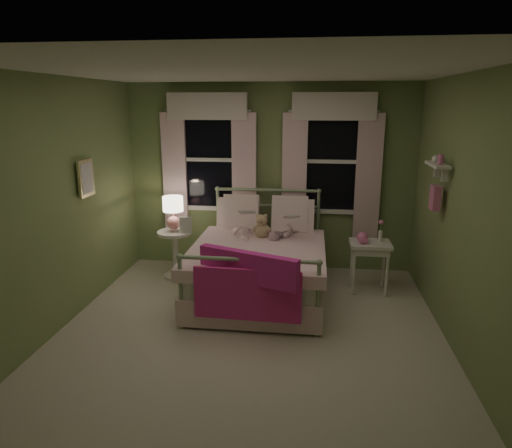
# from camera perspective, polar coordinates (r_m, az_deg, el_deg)

# --- Properties ---
(room_shell) EXTENTS (4.20, 4.20, 4.20)m
(room_shell) POSITION_cam_1_polar(r_m,az_deg,el_deg) (4.41, -0.90, 1.46)
(room_shell) COLOR beige
(room_shell) RESTS_ON ground
(bed) EXTENTS (1.58, 2.04, 1.18)m
(bed) POSITION_cam_1_polar(r_m,az_deg,el_deg) (5.66, 0.44, -5.12)
(bed) COLOR white
(bed) RESTS_ON ground
(pink_throw) EXTENTS (1.10, 0.49, 0.71)m
(pink_throw) POSITION_cam_1_polar(r_m,az_deg,el_deg) (4.63, -1.05, -6.82)
(pink_throw) COLOR #D72A96
(pink_throw) RESTS_ON bed
(child_left) EXTENTS (0.33, 0.25, 0.81)m
(child_left) POSITION_cam_1_polar(r_m,az_deg,el_deg) (5.93, -1.76, 1.73)
(child_left) COLOR #F7D1DD
(child_left) RESTS_ON bed
(child_right) EXTENTS (0.43, 0.40, 0.72)m
(child_right) POSITION_cam_1_polar(r_m,az_deg,el_deg) (5.88, 3.64, 1.17)
(child_right) COLOR #F7D1DD
(child_right) RESTS_ON bed
(book_left) EXTENTS (0.20, 0.12, 0.26)m
(book_left) POSITION_cam_1_polar(r_m,az_deg,el_deg) (5.69, -2.15, 1.06)
(book_left) COLOR beige
(book_left) RESTS_ON child_left
(book_right) EXTENTS (0.21, 0.14, 0.26)m
(book_right) POSITION_cam_1_polar(r_m,az_deg,el_deg) (5.64, 3.48, 0.47)
(book_right) COLOR beige
(book_right) RESTS_ON child_right
(teddy_bear) EXTENTS (0.24, 0.20, 0.32)m
(teddy_bear) POSITION_cam_1_polar(r_m,az_deg,el_deg) (5.79, 0.75, -0.44)
(teddy_bear) COLOR tan
(teddy_bear) RESTS_ON bed
(nightstand_left) EXTENTS (0.46, 0.46, 0.65)m
(nightstand_left) POSITION_cam_1_polar(r_m,az_deg,el_deg) (6.30, -10.10, -2.93)
(nightstand_left) COLOR white
(nightstand_left) RESTS_ON ground
(table_lamp) EXTENTS (0.27, 0.27, 0.45)m
(table_lamp) POSITION_cam_1_polar(r_m,az_deg,el_deg) (6.16, -10.32, 1.82)
(table_lamp) COLOR pink
(table_lamp) RESTS_ON nightstand_left
(book_nightstand) EXTENTS (0.18, 0.24, 0.02)m
(book_nightstand) POSITION_cam_1_polar(r_m,az_deg,el_deg) (6.13, -9.52, -1.07)
(book_nightstand) COLOR beige
(book_nightstand) RESTS_ON nightstand_left
(nightstand_right) EXTENTS (0.50, 0.40, 0.64)m
(nightstand_right) POSITION_cam_1_polar(r_m,az_deg,el_deg) (5.86, 14.07, -3.17)
(nightstand_right) COLOR white
(nightstand_right) RESTS_ON ground
(pink_toy) EXTENTS (0.14, 0.19, 0.14)m
(pink_toy) POSITION_cam_1_polar(r_m,az_deg,el_deg) (5.80, 13.19, -1.67)
(pink_toy) COLOR pink
(pink_toy) RESTS_ON nightstand_right
(bud_vase) EXTENTS (0.06, 0.06, 0.28)m
(bud_vase) POSITION_cam_1_polar(r_m,az_deg,el_deg) (5.86, 15.32, -0.82)
(bud_vase) COLOR white
(bud_vase) RESTS_ON nightstand_right
(window_left) EXTENTS (1.34, 0.13, 1.96)m
(window_left) POSITION_cam_1_polar(r_m,az_deg,el_deg) (6.48, -5.92, 8.61)
(window_left) COLOR black
(window_left) RESTS_ON room_shell
(window_right) EXTENTS (1.34, 0.13, 1.96)m
(window_right) POSITION_cam_1_polar(r_m,az_deg,el_deg) (6.32, 9.45, 8.33)
(window_right) COLOR black
(window_right) RESTS_ON room_shell
(wall_shelf) EXTENTS (0.15, 0.50, 0.60)m
(wall_shelf) POSITION_cam_1_polar(r_m,az_deg,el_deg) (5.17, 21.64, 4.96)
(wall_shelf) COLOR white
(wall_shelf) RESTS_ON room_shell
(framed_picture) EXTENTS (0.03, 0.32, 0.42)m
(framed_picture) POSITION_cam_1_polar(r_m,az_deg,el_deg) (5.53, -20.47, 5.40)
(framed_picture) COLOR beige
(framed_picture) RESTS_ON room_shell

